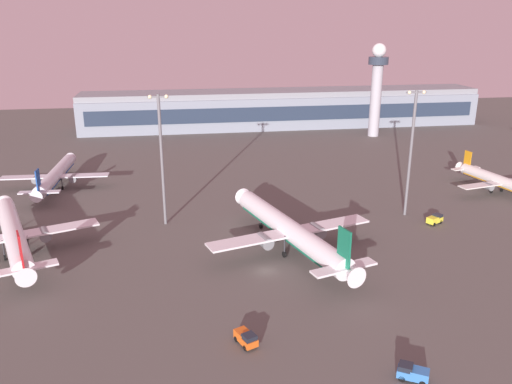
{
  "coord_description": "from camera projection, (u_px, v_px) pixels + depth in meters",
  "views": [
    {
      "loc": [
        -16.08,
        -88.69,
        46.56
      ],
      "look_at": [
        3.88,
        36.32,
        4.0
      ],
      "focal_mm": 36.13,
      "sensor_mm": 36.0,
      "label": 1
    }
  ],
  "objects": [
    {
      "name": "cargo_loader",
      "position": [
        435.0,
        219.0,
        123.11
      ],
      "size": [
        4.57,
        3.69,
        2.25
      ],
      "rotation": [
        0.0,
        0.0,
        5.21
      ],
      "color": "yellow",
      "rests_on": "ground"
    },
    {
      "name": "airplane_near_gate",
      "position": [
        55.0,
        176.0,
        148.43
      ],
      "size": [
        30.3,
        38.94,
        9.99
      ],
      "rotation": [
        0.0,
        0.0,
        -0.05
      ],
      "color": "silver",
      "rests_on": "ground"
    },
    {
      "name": "ground_plane",
      "position": [
        266.0,
        271.0,
        100.25
      ],
      "size": [
        416.0,
        416.0,
        0.0
      ],
      "primitive_type": "plane",
      "color": "#56544F"
    },
    {
      "name": "airplane_far_stand",
      "position": [
        290.0,
        231.0,
        107.62
      ],
      "size": [
        36.47,
        46.42,
        12.15
      ],
      "rotation": [
        0.0,
        0.0,
        0.29
      ],
      "color": "white",
      "rests_on": "ground"
    },
    {
      "name": "maintenance_van",
      "position": [
        412.0,
        373.0,
        69.61
      ],
      "size": [
        4.56,
        3.82,
        2.25
      ],
      "rotation": [
        0.0,
        0.0,
        1.03
      ],
      "color": "#3372BF",
      "rests_on": "ground"
    },
    {
      "name": "apron_light_west",
      "position": [
        411.0,
        147.0,
        123.67
      ],
      "size": [
        4.8,
        0.9,
        31.05
      ],
      "color": "slate",
      "rests_on": "ground"
    },
    {
      "name": "airplane_taxiway_distant",
      "position": [
        14.0,
        235.0,
        106.28
      ],
      "size": [
        33.23,
        42.19,
        11.21
      ],
      "rotation": [
        0.0,
        0.0,
        0.35
      ],
      "color": "white",
      "rests_on": "ground"
    },
    {
      "name": "terminal_building",
      "position": [
        283.0,
        108.0,
        233.65
      ],
      "size": [
        178.17,
        22.4,
        16.4
      ],
      "color": "gray",
      "rests_on": "ground"
    },
    {
      "name": "apron_light_east",
      "position": [
        162.0,
        153.0,
        117.99
      ],
      "size": [
        4.8,
        0.9,
        30.89
      ],
      "color": "slate",
      "rests_on": "ground"
    },
    {
      "name": "baggage_tractor",
      "position": [
        246.0,
        338.0,
        77.19
      ],
      "size": [
        3.45,
        4.58,
        2.25
      ],
      "rotation": [
        0.0,
        0.0,
        3.55
      ],
      "color": "#D85919",
      "rests_on": "ground"
    },
    {
      "name": "airplane_mid_apron",
      "position": [
        503.0,
        183.0,
        143.19
      ],
      "size": [
        27.46,
        35.09,
        9.05
      ],
      "rotation": [
        0.0,
        0.0,
        3.34
      ],
      "color": "silver",
      "rests_on": "ground"
    },
    {
      "name": "control_tower",
      "position": [
        377.0,
        83.0,
        209.73
      ],
      "size": [
        8.0,
        8.0,
        37.59
      ],
      "color": "#A8A8B2",
      "rests_on": "ground"
    }
  ]
}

